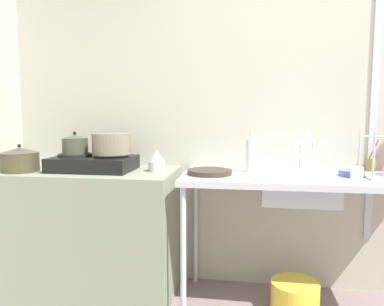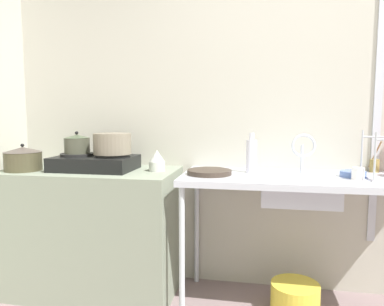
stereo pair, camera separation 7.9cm
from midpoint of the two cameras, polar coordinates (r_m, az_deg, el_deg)
name	(u,v)px [view 1 (the left image)]	position (r m, az deg, el deg)	size (l,w,h in m)	color
wall_back	(334,110)	(2.72, 21.05, 6.42)	(5.59, 0.10, 2.60)	beige
wall_metal_strip	(375,91)	(2.73, 26.52, 8.91)	(0.05, 0.01, 2.08)	silver
counter_concrete	(90,232)	(2.69, -16.86, -11.96)	(1.21, 0.60, 0.88)	gray
counter_sink	(306,186)	(2.37, 16.83, -5.05)	(1.57, 0.60, 0.88)	silver
stove	(94,163)	(2.57, -16.35, -1.52)	(0.55, 0.37, 0.11)	black
pot_on_left_burner	(75,144)	(2.61, -19.06, 1.34)	(0.18, 0.18, 0.16)	#464839
pot_on_right_burner	(111,144)	(2.50, -13.70, 1.42)	(0.26, 0.26, 0.14)	gray
pot_beside_stove	(20,159)	(2.70, -26.62, -0.93)	(0.25, 0.25, 0.19)	#48442E
percolator	(156,161)	(2.44, -6.64, -1.27)	(0.11, 0.11, 0.15)	silver
sink_basin	(299,190)	(2.33, 15.81, -5.68)	(0.46, 0.31, 0.17)	silver
faucet	(302,147)	(2.42, 16.36, 0.87)	(0.15, 0.09, 0.26)	silver
frying_pan	(210,172)	(2.31, 1.86, -3.05)	(0.29, 0.29, 0.03)	#392E26
cup_by_rack	(357,173)	(2.35, 24.03, -2.89)	(0.07, 0.07, 0.07)	white
small_bowl_on_drainboard	(351,173)	(2.45, 23.32, -2.96)	(0.16, 0.16, 0.04)	#4F6BAC
bottle_by_sink	(251,155)	(2.40, 8.50, -0.39)	(0.07, 0.07, 0.27)	silver
utensil_jar	(371,164)	(2.70, 26.03, -1.63)	(0.07, 0.06, 0.21)	olive
bucket_on_floor	(295,296)	(2.56, 15.24, -21.29)	(0.31, 0.31, 0.19)	yellow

